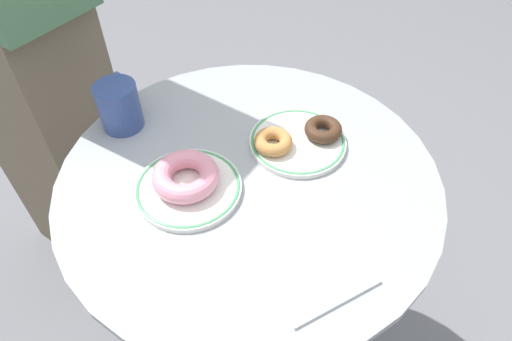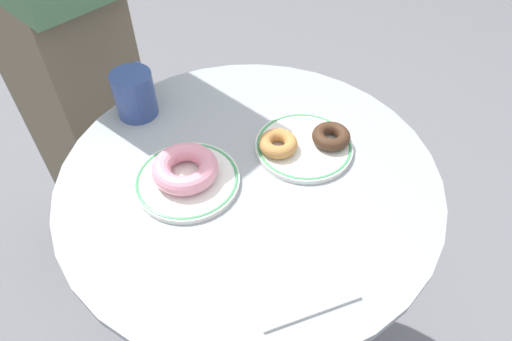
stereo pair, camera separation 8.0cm
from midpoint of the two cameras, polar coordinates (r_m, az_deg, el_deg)
name	(u,v)px [view 2 (the right image)]	position (r m, az deg, el deg)	size (l,w,h in m)	color
ground_plane	(252,340)	(1.45, 1.16, -20.75)	(7.00, 7.00, 0.02)	slate
cafe_table	(250,243)	(0.99, 1.62, -9.33)	(0.69, 0.69, 0.73)	#999EA3
plate_left	(187,180)	(0.79, -5.86, -1.38)	(0.19, 0.19, 0.01)	white
plate_right	(304,146)	(0.86, 8.74, 2.94)	(0.18, 0.18, 0.01)	white
donut_pink_frosted	(185,168)	(0.78, -6.13, 0.18)	(0.12, 0.12, 0.03)	pink
donut_chocolate	(331,136)	(0.86, 12.12, 4.13)	(0.07, 0.07, 0.02)	#422819
donut_old_fashioned	(278,143)	(0.83, 5.57, 3.29)	(0.07, 0.07, 0.02)	#BC7F42
paper_napkin	(296,277)	(0.69, 8.47, -13.40)	(0.15, 0.12, 0.01)	white
coffee_mug	(135,93)	(0.93, -12.72, 9.46)	(0.08, 0.12, 0.09)	#334784
person_figure	(46,11)	(1.21, -23.30, 17.95)	(0.44, 0.47, 1.66)	brown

